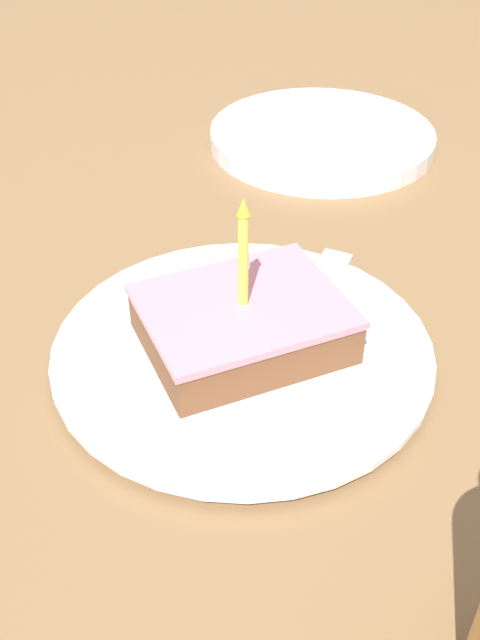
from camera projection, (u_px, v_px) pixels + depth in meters
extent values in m
cube|color=brown|center=(216.00, 387.00, 0.55)|extent=(2.40, 2.40, 0.04)
cylinder|color=silver|center=(240.00, 348.00, 0.54)|extent=(0.26, 0.26, 0.01)
cylinder|color=silver|center=(240.00, 344.00, 0.54)|extent=(0.27, 0.27, 0.01)
cube|color=brown|center=(245.00, 330.00, 0.52)|extent=(0.11, 0.13, 0.03)
cube|color=#D17A8C|center=(245.00, 309.00, 0.51)|extent=(0.11, 0.14, 0.01)
cylinder|color=#EAD84C|center=(246.00, 264.00, 0.49)|extent=(0.01, 0.01, 0.07)
cone|color=yellow|center=(246.00, 210.00, 0.46)|extent=(0.01, 0.01, 0.01)
cube|color=silver|center=(286.00, 332.00, 0.54)|extent=(0.10, 0.11, 0.00)
cube|color=silver|center=(330.00, 268.00, 0.60)|extent=(0.05, 0.05, 0.00)
cylinder|color=silver|center=(322.00, 137.00, 0.82)|extent=(0.24, 0.24, 0.02)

